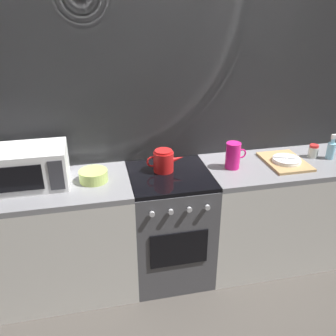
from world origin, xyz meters
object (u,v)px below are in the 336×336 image
at_px(mixing_bowl, 93,176).
at_px(microwave, 32,167).
at_px(stove_unit, 170,225).
at_px(pitcher, 233,155).
at_px(dish_pile, 285,161).
at_px(spray_bottle, 331,149).
at_px(kettle, 164,161).
at_px(spice_jar, 313,151).

bearing_deg(mixing_bowl, microwave, 175.21).
relative_size(stove_unit, pitcher, 4.50).
height_order(microwave, pitcher, microwave).
xyz_separation_m(dish_pile, spray_bottle, (0.39, 0.01, 0.06)).
bearing_deg(kettle, mixing_bowl, -174.14).
relative_size(kettle, dish_pile, 0.71).
xyz_separation_m(mixing_bowl, spray_bottle, (1.86, -0.01, 0.04)).
height_order(microwave, spray_bottle, microwave).
bearing_deg(mixing_bowl, spice_jar, 1.53).
height_order(stove_unit, kettle, kettle).
bearing_deg(pitcher, mixing_bowl, 179.74).
relative_size(microwave, dish_pile, 1.15).
xyz_separation_m(kettle, pitcher, (0.52, -0.06, 0.02)).
bearing_deg(dish_pile, pitcher, 178.01).
height_order(kettle, spray_bottle, spray_bottle).
xyz_separation_m(kettle, dish_pile, (0.95, -0.07, -0.06)).
xyz_separation_m(kettle, spice_jar, (1.23, -0.01, -0.03)).
height_order(mixing_bowl, dish_pile, mixing_bowl).
height_order(spice_jar, spray_bottle, spray_bottle).
bearing_deg(kettle, spray_bottle, -2.47).
height_order(microwave, mixing_bowl, microwave).
distance_m(stove_unit, spice_jar, 1.30).
distance_m(mixing_bowl, spray_bottle, 1.86).
xyz_separation_m(microwave, mixing_bowl, (0.40, -0.03, -0.10)).
xyz_separation_m(mixing_bowl, spice_jar, (1.74, 0.05, 0.01)).
relative_size(dish_pile, spice_jar, 3.81).
bearing_deg(mixing_bowl, dish_pile, -0.77).
height_order(mixing_bowl, pitcher, pitcher).
relative_size(microwave, mixing_bowl, 2.30).
bearing_deg(pitcher, kettle, 173.69).
bearing_deg(microwave, spray_bottle, -0.98).
bearing_deg(spray_bottle, kettle, 177.53).
relative_size(kettle, spray_bottle, 1.40).
xyz_separation_m(stove_unit, pitcher, (0.49, 0.01, 0.55)).
distance_m(microwave, dish_pile, 1.87).
bearing_deg(spice_jar, mixing_bowl, -178.47).
relative_size(kettle, spice_jar, 2.71).
bearing_deg(kettle, pitcher, -6.31).
xyz_separation_m(microwave, spray_bottle, (2.26, -0.04, -0.06)).
height_order(kettle, mixing_bowl, kettle).
bearing_deg(pitcher, spray_bottle, -0.05).
relative_size(pitcher, dish_pile, 0.50).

